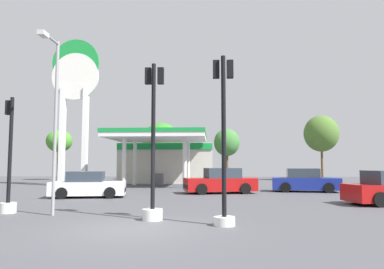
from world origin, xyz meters
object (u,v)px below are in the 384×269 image
car_1 (88,186)px  station_pole_sign (75,91)px  car_0 (220,182)px  traffic_signal_2 (224,153)px  traffic_signal_3 (153,162)px  tree_2 (227,143)px  tree_1 (161,142)px  car_3 (305,181)px  corner_streetlamp (53,107)px  traffic_signal_1 (9,177)px  tree_0 (59,141)px  tree_3 (321,134)px

car_1 → station_pole_sign: bearing=115.6°
car_0 → traffic_signal_2: bearing=-90.8°
station_pole_sign → traffic_signal_3: station_pole_sign is taller
traffic_signal_3 → tree_2: (3.79, 31.03, 2.52)m
tree_1 → tree_2: (7.96, -0.35, -0.20)m
station_pole_sign → car_3: 20.79m
corner_streetlamp → tree_2: bearing=75.9°
traffic_signal_3 → traffic_signal_1: bearing=166.2°
tree_0 → tree_1: size_ratio=0.86×
tree_0 → corner_streetlamp: 31.69m
tree_0 → corner_streetlamp: (12.42, -29.15, -0.66)m
tree_0 → station_pole_sign: bearing=-61.1°
station_pole_sign → tree_2: 18.98m
traffic_signal_1 → tree_2: size_ratio=0.73×
tree_0 → tree_2: bearing=3.4°
traffic_signal_2 → car_0: bearing=89.2°
car_0 → traffic_signal_2: 12.40m
car_3 → car_0: bearing=-164.6°
tree_1 → tree_2: size_ratio=1.14×
station_pole_sign → tree_2: bearing=41.5°
traffic_signal_1 → tree_2: bearing=72.0°
car_0 → tree_2: tree_2 is taller
station_pole_sign → tree_1: bearing=64.8°
tree_1 → corner_streetlamp: (0.35, -30.69, -0.71)m
traffic_signal_3 → tree_2: size_ratio=0.87×
car_1 → tree_2: tree_2 is taller
traffic_signal_1 → car_3: bearing=39.2°
tree_2 → car_3: bearing=-75.9°
traffic_signal_3 → tree_0: size_ratio=0.89×
station_pole_sign → traffic_signal_3: (10.13, -18.72, -6.43)m
traffic_signal_3 → tree_1: tree_1 is taller
traffic_signal_3 → corner_streetlamp: bearing=169.9°
corner_streetlamp → car_1: bearing=99.2°
station_pole_sign → car_3: (18.46, -5.74, -7.64)m
car_3 → corner_streetlamp: 17.59m
car_1 → tree_1: (0.83, 23.36, 3.99)m
car_0 → tree_3: bearing=57.1°
car_0 → car_1: car_0 is taller
car_1 → tree_2: bearing=69.1°
car_3 → corner_streetlamp: bearing=-134.7°
traffic_signal_3 → traffic_signal_2: bearing=-21.5°
traffic_signal_1 → tree_2: tree_2 is taller
car_1 → corner_streetlamp: (1.18, -7.33, 3.28)m
tree_0 → traffic_signal_2: bearing=-58.8°
station_pole_sign → corner_streetlamp: station_pole_sign is taller
car_1 → tree_0: tree_0 is taller
tree_2 → tree_0: bearing=-176.6°
car_3 → traffic_signal_2: 15.21m
car_3 → traffic_signal_1: size_ratio=1.04×
car_3 → tree_2: tree_2 is taller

